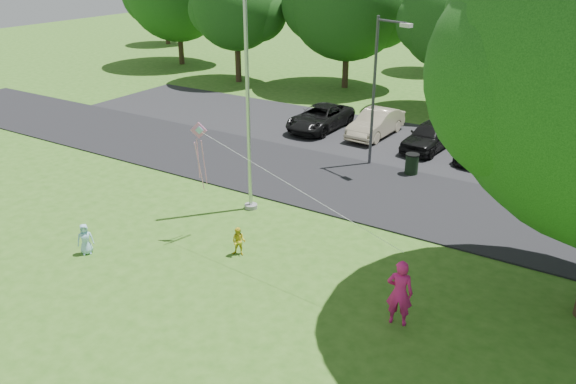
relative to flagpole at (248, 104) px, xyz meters
The scene contains 12 objects.
ground 7.39m from the flagpole, 55.01° to the right, with size 120.00×120.00×0.00m, color #306119.
park_road 6.73m from the flagpole, 48.81° to the left, with size 60.00×6.00×0.06m, color black.
parking_strip 11.82m from the flagpole, 71.57° to the left, with size 42.00×7.00×0.06m, color black.
flagpole is the anchor object (origin of this frame).
street_lamp 7.10m from the flagpole, 72.27° to the left, with size 1.80×0.82×6.69m.
trash_can 8.58m from the flagpole, 58.70° to the left, with size 0.62×0.62×0.98m.
tree_row 19.95m from the flagpole, 75.18° to the left, with size 64.35×11.94×10.88m.
parked_cars 11.52m from the flagpole, 71.40° to the left, with size 14.59×5.00×1.40m.
woman 9.07m from the flagpole, 26.78° to the right, with size 0.70×0.46×1.93m, color #CE1B71.
child_yellow 5.14m from the flagpole, 60.69° to the right, with size 0.48×0.37×0.99m, color gold.
child_blue 7.26m from the flagpole, 114.18° to the right, with size 0.52×0.34×1.07m, color #9FD7F5.
kite 2.82m from the flagpole, 86.19° to the right, with size 7.90×1.41×2.47m.
Camera 1 is at (8.18, -10.98, 9.36)m, focal length 35.00 mm.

